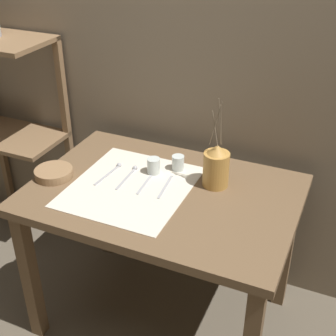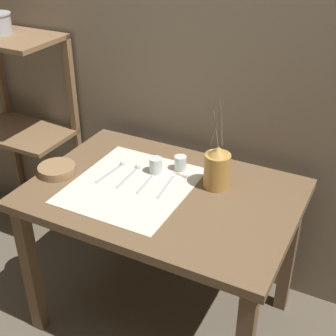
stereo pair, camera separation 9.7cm
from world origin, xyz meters
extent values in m
plane|color=brown|center=(0.00, 0.00, 0.00)|extent=(12.00, 12.00, 0.00)
cube|color=#7A6B56|center=(0.00, 0.51, 1.20)|extent=(7.00, 0.06, 2.40)
cube|color=brown|center=(0.00, 0.00, 0.74)|extent=(1.15, 0.79, 0.04)
cube|color=brown|center=(-0.51, -0.34, 0.36)|extent=(0.06, 0.06, 0.72)
cube|color=brown|center=(-0.51, 0.34, 0.36)|extent=(0.06, 0.06, 0.72)
cube|color=brown|center=(0.51, 0.34, 0.36)|extent=(0.06, 0.06, 0.72)
cube|color=brown|center=(-1.06, 0.28, 1.22)|extent=(0.56, 0.36, 0.02)
cube|color=brown|center=(-1.06, 0.28, 0.68)|extent=(0.56, 0.36, 0.02)
cube|color=brown|center=(-1.32, 0.44, 0.62)|extent=(0.04, 0.04, 1.24)
cube|color=brown|center=(-0.80, 0.44, 0.62)|extent=(0.04, 0.04, 1.24)
cube|color=beige|center=(-0.14, -0.02, 0.76)|extent=(0.50, 0.56, 0.00)
cylinder|color=#B7843D|center=(0.19, 0.14, 0.84)|extent=(0.11, 0.11, 0.16)
cone|color=#B7843D|center=(0.19, 0.14, 0.94)|extent=(0.08, 0.08, 0.04)
cylinder|color=brown|center=(0.18, 0.13, 1.05)|extent=(0.04, 0.02, 0.20)
cylinder|color=brown|center=(0.20, 0.13, 1.05)|extent=(0.01, 0.02, 0.19)
cylinder|color=brown|center=(0.19, 0.14, 1.06)|extent=(0.02, 0.01, 0.21)
cylinder|color=brown|center=(0.18, 0.13, 1.03)|extent=(0.04, 0.02, 0.15)
cylinder|color=#8E6B47|center=(-0.50, -0.09, 0.78)|extent=(0.17, 0.17, 0.04)
cylinder|color=silver|center=(-0.10, 0.12, 0.80)|extent=(0.06, 0.06, 0.07)
cylinder|color=silver|center=(-0.01, 0.19, 0.80)|extent=(0.06, 0.06, 0.07)
cube|color=#A8A8AD|center=(-0.28, 0.01, 0.76)|extent=(0.03, 0.19, 0.00)
sphere|color=#A8A8AD|center=(-0.27, 0.11, 0.77)|extent=(0.02, 0.02, 0.02)
cube|color=#A8A8AD|center=(-0.19, 0.02, 0.76)|extent=(0.02, 0.19, 0.00)
sphere|color=#A8A8AD|center=(-0.19, 0.11, 0.77)|extent=(0.02, 0.02, 0.02)
cube|color=#A8A8AD|center=(-0.09, 0.02, 0.76)|extent=(0.03, 0.19, 0.00)
cube|color=#A8A8AD|center=(0.00, 0.03, 0.76)|extent=(0.03, 0.19, 0.00)
camera|label=1|loc=(0.70, -1.53, 1.86)|focal=50.00mm
camera|label=2|loc=(0.79, -1.49, 1.86)|focal=50.00mm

